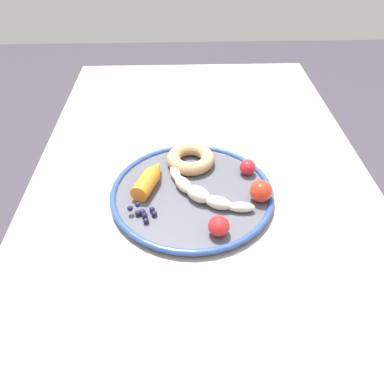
# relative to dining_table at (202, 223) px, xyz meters

# --- Properties ---
(ground_plane) EXTENTS (6.00, 6.00, 0.00)m
(ground_plane) POSITION_rel_dining_table_xyz_m (0.00, 0.00, -0.65)
(ground_plane) COLOR #39343E
(dining_table) EXTENTS (1.27, 0.71, 0.75)m
(dining_table) POSITION_rel_dining_table_xyz_m (0.00, 0.00, 0.00)
(dining_table) COLOR gray
(dining_table) RESTS_ON ground_plane
(plate) EXTENTS (0.32, 0.32, 0.02)m
(plate) POSITION_rel_dining_table_xyz_m (-0.02, 0.02, 0.10)
(plate) COLOR #4C4E58
(plate) RESTS_ON dining_table
(banana) EXTENTS (0.14, 0.16, 0.03)m
(banana) POSITION_rel_dining_table_xyz_m (-0.04, 0.01, 0.12)
(banana) COLOR beige
(banana) RESTS_ON plate
(carrot_orange) EXTENTS (0.11, 0.07, 0.03)m
(carrot_orange) POSITION_rel_dining_table_xyz_m (0.01, 0.10, 0.12)
(carrot_orange) COLOR orange
(carrot_orange) RESTS_ON plate
(donut) EXTENTS (0.13, 0.13, 0.03)m
(donut) POSITION_rel_dining_table_xyz_m (0.07, 0.02, 0.12)
(donut) COLOR tan
(donut) RESTS_ON plate
(blueberry_pile) EXTENTS (0.04, 0.05, 0.02)m
(blueberry_pile) POSITION_rel_dining_table_xyz_m (-0.08, 0.11, 0.11)
(blueberry_pile) COLOR #191638
(blueberry_pile) RESTS_ON plate
(tomato_near) EXTENTS (0.04, 0.04, 0.04)m
(tomato_near) POSITION_rel_dining_table_xyz_m (-0.13, -0.02, 0.12)
(tomato_near) COLOR red
(tomato_near) RESTS_ON plate
(tomato_mid) EXTENTS (0.03, 0.03, 0.03)m
(tomato_mid) POSITION_rel_dining_table_xyz_m (0.04, -0.09, 0.12)
(tomato_mid) COLOR red
(tomato_mid) RESTS_ON plate
(tomato_far) EXTENTS (0.04, 0.04, 0.04)m
(tomato_far) POSITION_rel_dining_table_xyz_m (-0.05, -0.11, 0.13)
(tomato_far) COLOR red
(tomato_far) RESTS_ON plate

